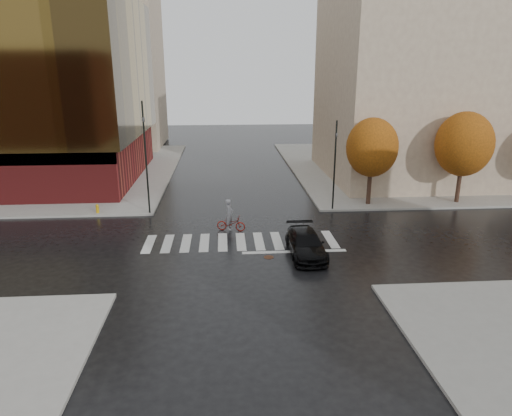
# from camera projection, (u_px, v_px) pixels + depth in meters

# --- Properties ---
(ground) EXTENTS (120.00, 120.00, 0.00)m
(ground) POSITION_uv_depth(u_px,v_px,m) (241.00, 245.00, 27.13)
(ground) COLOR black
(ground) RESTS_ON ground
(sidewalk_nw) EXTENTS (30.00, 30.00, 0.15)m
(sidewalk_nw) POSITION_uv_depth(u_px,v_px,m) (23.00, 172.00, 45.68)
(sidewalk_nw) COLOR gray
(sidewalk_nw) RESTS_ON ground
(sidewalk_ne) EXTENTS (30.00, 30.00, 0.15)m
(sidewalk_ne) POSITION_uv_depth(u_px,v_px,m) (430.00, 166.00, 48.57)
(sidewalk_ne) COLOR gray
(sidewalk_ne) RESTS_ON ground
(crosswalk) EXTENTS (12.00, 3.00, 0.01)m
(crosswalk) POSITION_uv_depth(u_px,v_px,m) (241.00, 242.00, 27.60)
(crosswalk) COLOR silver
(crosswalk) RESTS_ON ground
(building_ne_tan) EXTENTS (16.00, 16.00, 18.00)m
(building_ne_tan) POSITION_uv_depth(u_px,v_px,m) (418.00, 78.00, 41.81)
(building_ne_tan) COLOR gray
(building_ne_tan) RESTS_ON sidewalk_ne
(building_nw_far) EXTENTS (14.00, 12.00, 20.00)m
(building_nw_far) POSITION_uv_depth(u_px,v_px,m) (104.00, 67.00, 58.31)
(building_nw_far) COLOR gray
(building_nw_far) RESTS_ON sidewalk_nw
(tree_ne_a) EXTENTS (3.80, 3.80, 6.50)m
(tree_ne_a) POSITION_uv_depth(u_px,v_px,m) (372.00, 148.00, 33.56)
(tree_ne_a) COLOR black
(tree_ne_a) RESTS_ON sidewalk_ne
(tree_ne_b) EXTENTS (4.20, 4.20, 6.89)m
(tree_ne_b) POSITION_uv_depth(u_px,v_px,m) (464.00, 144.00, 33.99)
(tree_ne_b) COLOR black
(tree_ne_b) RESTS_ON sidewalk_ne
(sedan) EXTENTS (1.91, 4.63, 1.34)m
(sedan) POSITION_uv_depth(u_px,v_px,m) (306.00, 244.00, 25.46)
(sedan) COLOR black
(sedan) RESTS_ON ground
(cyclist) EXTENTS (1.96, 1.10, 2.11)m
(cyclist) POSITION_uv_depth(u_px,v_px,m) (230.00, 220.00, 29.26)
(cyclist) COLOR maroon
(cyclist) RESTS_ON ground
(traffic_light_nw) EXTENTS (0.21, 0.17, 7.83)m
(traffic_light_nw) POSITION_uv_depth(u_px,v_px,m) (145.00, 150.00, 31.33)
(traffic_light_nw) COLOR black
(traffic_light_nw) RESTS_ON sidewalk_nw
(traffic_light_ne) EXTENTS (0.18, 0.19, 6.43)m
(traffic_light_ne) POSITION_uv_depth(u_px,v_px,m) (335.00, 161.00, 32.52)
(traffic_light_ne) COLOR black
(traffic_light_ne) RESTS_ON sidewalk_ne
(fire_hydrant) EXTENTS (0.23, 0.23, 0.64)m
(fire_hydrant) POSITION_uv_depth(u_px,v_px,m) (97.00, 208.00, 32.49)
(fire_hydrant) COLOR #B88C0A
(fire_hydrant) RESTS_ON sidewalk_nw
(manhole) EXTENTS (0.69, 0.69, 0.01)m
(manhole) POSITION_uv_depth(u_px,v_px,m) (269.00, 257.00, 25.32)
(manhole) COLOR #4D2C1B
(manhole) RESTS_ON ground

